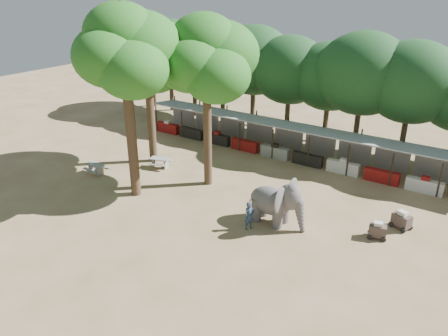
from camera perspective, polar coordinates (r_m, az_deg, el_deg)
The scene contains 12 objects.
ground at distance 24.77m, azimuth -4.57°, elevation -8.60°, with size 100.00×100.00×0.00m, color brown.
vendor_stalls at distance 35.03m, azimuth 9.47°, elevation 3.17°, with size 28.00×2.99×2.80m.
yard_tree_left at distance 32.84m, azimuth -10.03°, elevation 14.47°, with size 7.10×6.90×11.02m.
yard_tree_center at distance 27.10m, azimuth -12.84°, elevation 14.59°, with size 7.10×6.90×12.04m.
yard_tree_back at distance 28.22m, azimuth -2.33°, elevation 14.09°, with size 7.10×6.90×11.36m.
backdrop_trees at distance 38.48m, azimuth 13.22°, elevation 11.41°, with size 46.46×5.95×8.33m.
elephant at distance 25.24m, azimuth 6.95°, elevation -4.44°, with size 3.59×2.76×2.76m.
handler at distance 24.80m, azimuth 3.31°, elevation -6.26°, with size 0.60×0.40×1.67m, color #26384C.
picnic_table_near at distance 33.21m, azimuth -16.39°, elevation 0.07°, with size 1.66×1.54×0.74m.
picnic_table_far at distance 33.29m, azimuth -8.36°, elevation 0.86°, with size 1.80×1.70×0.74m.
cart_front at distance 25.53m, azimuth 19.41°, elevation -7.68°, with size 1.14×0.89×0.98m.
cart_back at distance 26.94m, azimuth 22.19°, elevation -6.28°, with size 1.32×1.11×1.09m.
Camera 1 is at (13.28, -16.32, 13.07)m, focal length 35.00 mm.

